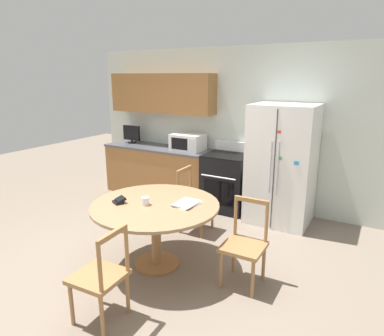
{
  "coord_description": "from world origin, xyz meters",
  "views": [
    {
      "loc": [
        2.35,
        -2.66,
        2.13
      ],
      "look_at": [
        0.16,
        1.15,
        0.95
      ],
      "focal_mm": 32.0,
      "sensor_mm": 36.0,
      "label": 1
    }
  ],
  "objects_px": {
    "dining_chair_near": "(101,277)",
    "candle_glass": "(145,202)",
    "dining_chair_right": "(244,245)",
    "wallet": "(119,201)",
    "refrigerator": "(282,165)",
    "microwave": "(188,142)",
    "oven_range": "(227,181)",
    "dining_chair_far": "(194,201)",
    "countertop_tv": "(132,134)"
  },
  "relations": [
    {
      "from": "oven_range",
      "to": "wallet",
      "type": "relative_size",
      "value": 6.5
    },
    {
      "from": "dining_chair_right",
      "to": "candle_glass",
      "type": "height_order",
      "value": "dining_chair_right"
    },
    {
      "from": "refrigerator",
      "to": "wallet",
      "type": "height_order",
      "value": "refrigerator"
    },
    {
      "from": "microwave",
      "to": "dining_chair_near",
      "type": "distance_m",
      "value": 3.27
    },
    {
      "from": "countertop_tv",
      "to": "wallet",
      "type": "height_order",
      "value": "countertop_tv"
    },
    {
      "from": "refrigerator",
      "to": "dining_chair_near",
      "type": "bearing_deg",
      "value": -103.76
    },
    {
      "from": "microwave",
      "to": "dining_chair_far",
      "type": "bearing_deg",
      "value": -55.43
    },
    {
      "from": "wallet",
      "to": "dining_chair_near",
      "type": "bearing_deg",
      "value": -58.87
    },
    {
      "from": "dining_chair_right",
      "to": "microwave",
      "type": "bearing_deg",
      "value": -47.12
    },
    {
      "from": "oven_range",
      "to": "wallet",
      "type": "bearing_deg",
      "value": -98.81
    },
    {
      "from": "microwave",
      "to": "dining_chair_right",
      "type": "height_order",
      "value": "microwave"
    },
    {
      "from": "microwave",
      "to": "oven_range",
      "type": "bearing_deg",
      "value": -3.04
    },
    {
      "from": "dining_chair_right",
      "to": "wallet",
      "type": "bearing_deg",
      "value": 13.28
    },
    {
      "from": "microwave",
      "to": "dining_chair_far",
      "type": "height_order",
      "value": "microwave"
    },
    {
      "from": "refrigerator",
      "to": "oven_range",
      "type": "xyz_separation_m",
      "value": [
        -0.89,
        0.06,
        -0.41
      ]
    },
    {
      "from": "dining_chair_right",
      "to": "dining_chair_near",
      "type": "bearing_deg",
      "value": 52.7
    },
    {
      "from": "countertop_tv",
      "to": "candle_glass",
      "type": "bearing_deg",
      "value": -47.72
    },
    {
      "from": "refrigerator",
      "to": "wallet",
      "type": "relative_size",
      "value": 10.56
    },
    {
      "from": "oven_range",
      "to": "dining_chair_right",
      "type": "xyz_separation_m",
      "value": [
        1.03,
        -1.86,
        -0.03
      ]
    },
    {
      "from": "refrigerator",
      "to": "wallet",
      "type": "distance_m",
      "value": 2.47
    },
    {
      "from": "countertop_tv",
      "to": "dining_chair_right",
      "type": "distance_m",
      "value": 3.68
    },
    {
      "from": "oven_range",
      "to": "dining_chair_right",
      "type": "relative_size",
      "value": 1.2
    },
    {
      "from": "countertop_tv",
      "to": "dining_chair_near",
      "type": "bearing_deg",
      "value": -54.82
    },
    {
      "from": "oven_range",
      "to": "dining_chair_far",
      "type": "height_order",
      "value": "oven_range"
    },
    {
      "from": "countertop_tv",
      "to": "dining_chair_far",
      "type": "bearing_deg",
      "value": -28.51
    },
    {
      "from": "oven_range",
      "to": "candle_glass",
      "type": "height_order",
      "value": "oven_range"
    },
    {
      "from": "wallet",
      "to": "dining_chair_right",
      "type": "bearing_deg",
      "value": 13.89
    },
    {
      "from": "dining_chair_far",
      "to": "dining_chair_right",
      "type": "height_order",
      "value": "same"
    },
    {
      "from": "refrigerator",
      "to": "candle_glass",
      "type": "distance_m",
      "value": 2.25
    },
    {
      "from": "refrigerator",
      "to": "microwave",
      "type": "bearing_deg",
      "value": 176.44
    },
    {
      "from": "countertop_tv",
      "to": "dining_chair_far",
      "type": "height_order",
      "value": "countertop_tv"
    },
    {
      "from": "refrigerator",
      "to": "candle_glass",
      "type": "bearing_deg",
      "value": -114.82
    },
    {
      "from": "dining_chair_near",
      "to": "wallet",
      "type": "xyz_separation_m",
      "value": [
        -0.5,
        0.83,
        0.35
      ]
    },
    {
      "from": "dining_chair_near",
      "to": "wallet",
      "type": "height_order",
      "value": "dining_chair_near"
    },
    {
      "from": "refrigerator",
      "to": "countertop_tv",
      "type": "relative_size",
      "value": 4.84
    },
    {
      "from": "refrigerator",
      "to": "dining_chair_near",
      "type": "distance_m",
      "value": 3.09
    },
    {
      "from": "refrigerator",
      "to": "oven_range",
      "type": "distance_m",
      "value": 0.98
    },
    {
      "from": "countertop_tv",
      "to": "dining_chair_right",
      "type": "bearing_deg",
      "value": -32.27
    },
    {
      "from": "oven_range",
      "to": "dining_chair_right",
      "type": "bearing_deg",
      "value": -60.94
    },
    {
      "from": "microwave",
      "to": "dining_chair_right",
      "type": "distance_m",
      "value": 2.69
    },
    {
      "from": "oven_range",
      "to": "wallet",
      "type": "height_order",
      "value": "oven_range"
    },
    {
      "from": "oven_range",
      "to": "candle_glass",
      "type": "distance_m",
      "value": 2.12
    },
    {
      "from": "dining_chair_right",
      "to": "countertop_tv",
      "type": "bearing_deg",
      "value": -32.87
    },
    {
      "from": "microwave",
      "to": "dining_chair_right",
      "type": "bearing_deg",
      "value": -46.52
    },
    {
      "from": "oven_range",
      "to": "dining_chair_far",
      "type": "distance_m",
      "value": 1.0
    },
    {
      "from": "dining_chair_near",
      "to": "candle_glass",
      "type": "height_order",
      "value": "dining_chair_near"
    },
    {
      "from": "microwave",
      "to": "wallet",
      "type": "bearing_deg",
      "value": -79.18
    },
    {
      "from": "oven_range",
      "to": "dining_chair_right",
      "type": "height_order",
      "value": "oven_range"
    },
    {
      "from": "refrigerator",
      "to": "microwave",
      "type": "distance_m",
      "value": 1.67
    },
    {
      "from": "oven_range",
      "to": "countertop_tv",
      "type": "relative_size",
      "value": 2.97
    }
  ]
}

